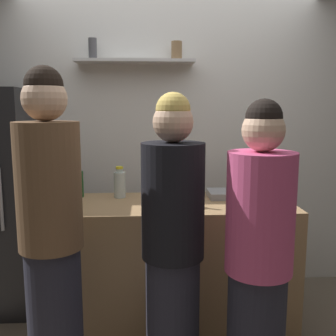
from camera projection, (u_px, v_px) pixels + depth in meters
back_wall_assembly at (168, 140)px, 3.41m from camera, size 4.80×0.32×2.60m
counter at (168, 264)px, 2.82m from camera, size 1.77×0.67×0.92m
baking_pan at (231, 194)px, 2.90m from camera, size 0.34×0.24×0.05m
utensil_holder at (67, 199)px, 2.60m from camera, size 0.10×0.10×0.23m
wine_bottle_dark_glass at (169, 187)px, 2.66m from camera, size 0.07×0.07×0.33m
wine_bottle_green_glass at (79, 183)px, 2.90m from camera, size 0.07×0.07×0.30m
water_bottle_plastic at (120, 184)px, 2.88m from camera, size 0.09×0.09×0.24m
person_pink_top at (258, 264)px, 1.95m from camera, size 0.34×0.34×1.64m
person_blonde at (173, 249)px, 2.10m from camera, size 0.34×0.34×1.67m
person_brown_jacket at (51, 237)px, 2.06m from camera, size 0.34×0.34×1.81m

